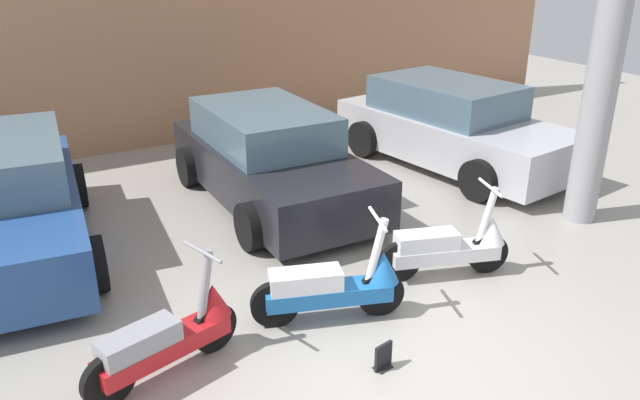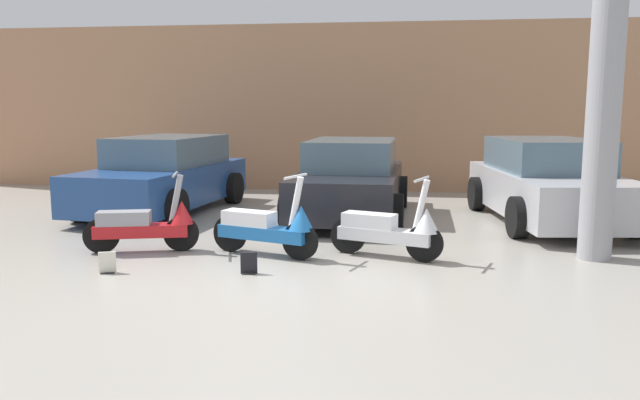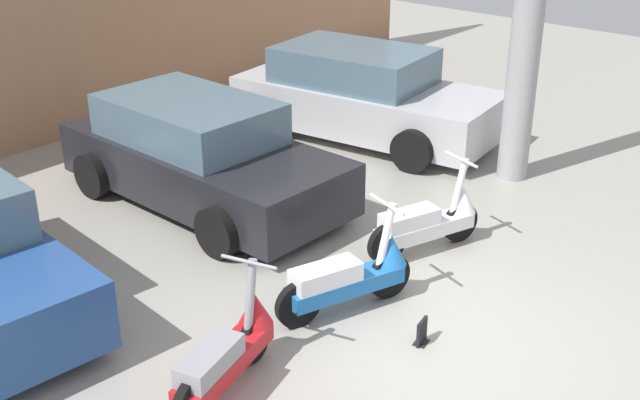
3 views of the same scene
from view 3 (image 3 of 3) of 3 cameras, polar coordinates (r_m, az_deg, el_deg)
The scene contains 8 objects.
ground_plane at distance 8.01m, azimuth 8.87°, elevation -9.90°, with size 28.00×28.00×0.00m, color #9E998E.
scooter_front_left at distance 7.17m, azimuth -6.53°, elevation -10.62°, with size 1.52×0.70×1.08m.
scooter_front_right at distance 8.22m, azimuth 2.22°, elevation -5.39°, with size 1.54×0.79×1.11m.
scooter_front_center at distance 9.45m, azimuth 7.80°, elevation -1.45°, with size 1.50×0.77×1.09m.
car_rear_center at distance 10.65m, azimuth -8.53°, elevation 3.21°, with size 2.07×4.13×1.39m.
car_rear_right at distance 12.95m, azimuth 3.10°, elevation 7.44°, with size 2.43×4.39×1.43m.
placard_near_right_scooter at distance 7.90m, azimuth 7.25°, elevation -9.37°, with size 0.20×0.15×0.26m.
support_column_side at distance 11.29m, azimuth 14.41°, elevation 10.79°, with size 0.42×0.42×3.89m, color #99999E.
Camera 3 is at (-5.75, -3.29, 4.50)m, focal length 45.00 mm.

